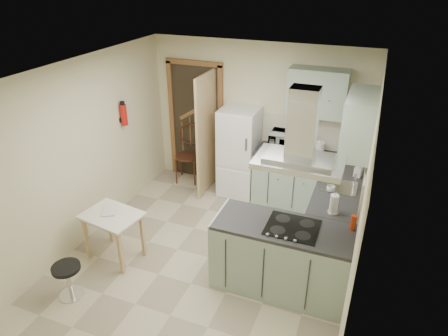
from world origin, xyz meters
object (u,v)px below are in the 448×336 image
at_px(extractor_hood, 299,162).
at_px(microwave, 288,143).
at_px(fridge, 239,152).
at_px(peninsula, 281,257).
at_px(bentwood_chair, 187,156).
at_px(drop_leaf_table, 115,236).
at_px(stool, 69,281).

distance_m(extractor_hood, microwave, 2.15).
xyz_separation_m(fridge, extractor_hood, (1.32, -1.98, 0.97)).
height_order(fridge, peninsula, fridge).
height_order(extractor_hood, microwave, extractor_hood).
bearing_deg(extractor_hood, peninsula, 180.00).
xyz_separation_m(fridge, microwave, (0.80, -0.01, 0.30)).
bearing_deg(extractor_hood, bentwood_chair, 138.65).
bearing_deg(drop_leaf_table, stool, -87.80).
bearing_deg(microwave, extractor_hood, -75.98).
relative_size(bentwood_chair, stool, 2.16).
distance_m(peninsula, microwave, 2.11).
bearing_deg(microwave, peninsula, -78.73).
bearing_deg(peninsula, microwave, 102.04).
bearing_deg(stool, microwave, 58.40).
relative_size(fridge, extractor_hood, 1.67).
distance_m(stool, microwave, 3.63).
height_order(bentwood_chair, stool, bentwood_chair).
distance_m(drop_leaf_table, microwave, 2.91).
height_order(peninsula, bentwood_chair, bentwood_chair).
height_order(extractor_hood, stool, extractor_hood).
bearing_deg(microwave, stool, -122.37).
height_order(fridge, bentwood_chair, fridge).
bearing_deg(stool, fridge, 70.85).
height_order(peninsula, stool, peninsula).
relative_size(drop_leaf_table, stool, 1.63).
height_order(fridge, microwave, fridge).
height_order(drop_leaf_table, stool, drop_leaf_table).
distance_m(fridge, peninsula, 2.35).
bearing_deg(bentwood_chair, stool, -101.88).
distance_m(fridge, stool, 3.24).
relative_size(fridge, peninsula, 0.97).
bearing_deg(fridge, bentwood_chair, 176.43).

